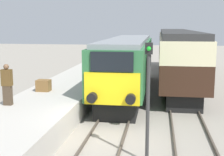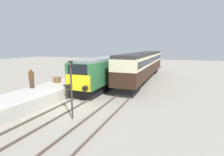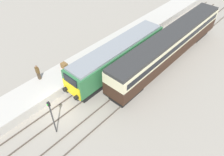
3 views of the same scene
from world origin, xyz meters
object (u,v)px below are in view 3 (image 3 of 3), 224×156
object	(u,v)px
locomotive	(118,56)
person_on_platform	(38,72)
passenger_carriage	(170,44)
signal_post	(52,115)
luggage_crate	(64,65)

from	to	relation	value
locomotive	person_on_platform	distance (m)	9.01
locomotive	passenger_carriage	size ratio (longest dim) A/B	0.70
locomotive	passenger_carriage	world-z (taller)	passenger_carriage
signal_post	luggage_crate	size ratio (longest dim) A/B	5.66
passenger_carriage	signal_post	world-z (taller)	passenger_carriage
luggage_crate	passenger_carriage	bearing A→B (deg)	54.59
locomotive	person_on_platform	xyz separation A→B (m)	(-4.46, -7.82, -0.10)
person_on_platform	signal_post	bearing A→B (deg)	-22.93
locomotive	luggage_crate	xyz separation A→B (m)	(-3.98, -4.80, -0.70)
person_on_platform	signal_post	world-z (taller)	signal_post
passenger_carriage	person_on_platform	world-z (taller)	passenger_carriage
person_on_platform	luggage_crate	size ratio (longest dim) A/B	2.58
passenger_carriage	signal_post	xyz separation A→B (m)	(-1.70, -16.02, -0.13)
signal_post	luggage_crate	distance (m)	8.06
locomotive	signal_post	world-z (taller)	signal_post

